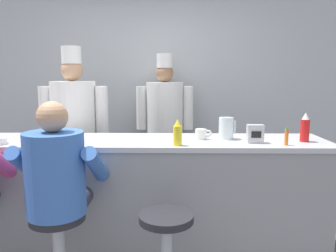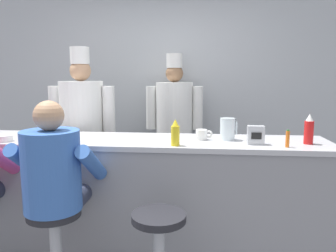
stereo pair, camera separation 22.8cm
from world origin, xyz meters
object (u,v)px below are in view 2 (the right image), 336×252
at_px(breakfast_plate, 40,136).
at_px(water_pitcher_clear, 228,129).
at_px(cook_in_whites_near, 82,126).
at_px(cook_in_whites_far, 174,120).
at_px(mustard_bottle_yellow, 175,133).
at_px(coffee_mug_white, 202,135).
at_px(ketchup_bottle_red, 309,130).
at_px(hot_sauce_bottle_orange, 288,139).
at_px(empty_stool_round, 159,242).
at_px(napkin_dispenser_chrome, 256,135).
at_px(cereal_bowl, 3,138).
at_px(diner_seated_blue, 54,177).

bearing_deg(breakfast_plate, water_pitcher_clear, 2.97).
distance_m(cook_in_whites_near, cook_in_whites_far, 1.15).
relative_size(mustard_bottle_yellow, coffee_mug_white, 1.45).
height_order(ketchup_bottle_red, hot_sauce_bottle_orange, ketchup_bottle_red).
distance_m(mustard_bottle_yellow, water_pitcher_clear, 0.50).
relative_size(mustard_bottle_yellow, cook_in_whites_near, 0.11).
bearing_deg(empty_stool_round, cook_in_whites_near, 127.96).
distance_m(mustard_bottle_yellow, empty_stool_round, 0.78).
bearing_deg(napkin_dispenser_chrome, mustard_bottle_yellow, -169.82).
xyz_separation_m(ketchup_bottle_red, cook_in_whites_far, (-1.17, 1.40, -0.12)).
bearing_deg(ketchup_bottle_red, mustard_bottle_yellow, -170.67).
height_order(cereal_bowl, cook_in_whites_far, cook_in_whites_far).
relative_size(mustard_bottle_yellow, napkin_dispenser_chrome, 1.40).
relative_size(hot_sauce_bottle_orange, empty_stool_round, 0.22).
height_order(water_pitcher_clear, empty_stool_round, water_pitcher_clear).
relative_size(ketchup_bottle_red, hot_sauce_bottle_orange, 1.81).
distance_m(diner_seated_blue, cook_in_whites_far, 2.04).
relative_size(breakfast_plate, empty_stool_round, 0.39).
bearing_deg(breakfast_plate, cook_in_whites_near, 79.85).
bearing_deg(coffee_mug_white, water_pitcher_clear, 5.22).
height_order(cereal_bowl, empty_stool_round, cereal_bowl).
bearing_deg(water_pitcher_clear, breakfast_plate, -177.03).
relative_size(empty_stool_round, cook_in_whites_near, 0.33).
relative_size(hot_sauce_bottle_orange, cook_in_whites_near, 0.07).
bearing_deg(coffee_mug_white, breakfast_plate, -177.37).
bearing_deg(empty_stool_round, ketchup_bottle_red, 26.42).
relative_size(cereal_bowl, cook_in_whites_far, 0.08).
bearing_deg(diner_seated_blue, breakfast_plate, 124.51).
bearing_deg(water_pitcher_clear, empty_stool_round, -126.83).
bearing_deg(ketchup_bottle_red, coffee_mug_white, 174.08).
xyz_separation_m(cereal_bowl, cook_in_whites_far, (1.26, 1.55, -0.03)).
distance_m(ketchup_bottle_red, mustard_bottle_yellow, 1.04).
relative_size(water_pitcher_clear, empty_stool_round, 0.30).
relative_size(ketchup_bottle_red, diner_seated_blue, 0.17).
distance_m(ketchup_bottle_red, empty_stool_round, 1.42).
xyz_separation_m(ketchup_bottle_red, water_pitcher_clear, (-0.62, 0.10, -0.02)).
height_order(hot_sauce_bottle_orange, coffee_mug_white, hot_sauce_bottle_orange).
height_order(mustard_bottle_yellow, breakfast_plate, mustard_bottle_yellow).
xyz_separation_m(mustard_bottle_yellow, breakfast_plate, (-1.18, 0.19, -0.08)).
distance_m(breakfast_plate, cereal_bowl, 0.28).
distance_m(breakfast_plate, cook_in_whites_near, 0.70).
relative_size(water_pitcher_clear, coffee_mug_white, 1.30).
bearing_deg(cook_in_whites_near, empty_stool_round, -52.04).
distance_m(ketchup_bottle_red, coffee_mug_white, 0.83).
xyz_separation_m(breakfast_plate, napkin_dispenser_chrome, (1.80, -0.08, 0.06)).
bearing_deg(ketchup_bottle_red, diner_seated_blue, -164.29).
height_order(ketchup_bottle_red, napkin_dispenser_chrome, ketchup_bottle_red).
distance_m(hot_sauce_bottle_orange, cook_in_whites_far, 1.83).
bearing_deg(cook_in_whites_near, ketchup_bottle_red, -18.72).
xyz_separation_m(water_pitcher_clear, diner_seated_blue, (-1.22, -0.62, -0.26)).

